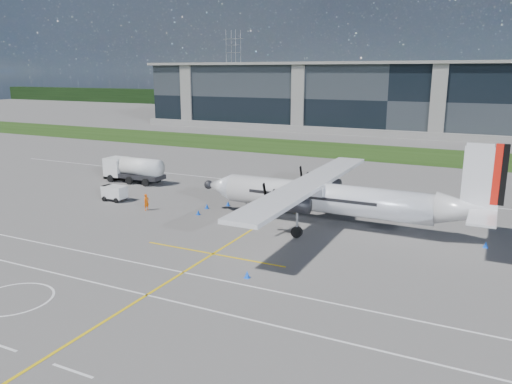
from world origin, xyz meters
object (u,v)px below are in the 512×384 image
Objects in this scene: safety_cone_tail at (486,245)px; safety_cone_fwd at (207,206)px; safety_cone_portwing at (247,274)px; safety_cone_nose_port at (198,212)px; safety_cone_nose_stbd at (228,203)px; fuel_tanker_truck at (130,170)px; safety_cone_stbdwing at (349,188)px; pylon_west at (234,68)px; baggage_tug at (115,193)px; ground_crew_person at (146,201)px; turboprop_aircraft at (336,182)px.

safety_cone_fwd is at bearing 179.50° from safety_cone_tail.
safety_cone_nose_port is at bearing 134.31° from safety_cone_portwing.
safety_cone_portwing is (10.20, -15.63, 0.00)m from safety_cone_nose_stbd.
fuel_tanker_truck is 27.03m from safety_cone_stbdwing.
pylon_west is at bearing 124.96° from safety_cone_tail.
safety_cone_nose_stbd and safety_cone_nose_port have the same top height.
safety_cone_portwing and safety_cone_nose_port have the same top height.
safety_cone_nose_stbd is at bearing 16.38° from baggage_tug.
ground_crew_person is 3.81× the size of safety_cone_fwd.
safety_cone_portwing is at bearing -49.84° from safety_cone_fwd.
safety_cone_stbdwing is (25.84, 7.82, -1.32)m from fuel_tanker_truck.
safety_cone_nose_port is (15.59, -8.81, -1.32)m from fuel_tanker_truck.
safety_cone_stbdwing is at bearing 16.84° from fuel_tanker_truck.
ground_crew_person is at bearing -174.50° from safety_cone_tail.
safety_cone_nose_port is at bearing -102.92° from safety_cone_nose_stbd.
safety_cone_portwing is (87.39, -158.87, -14.75)m from pylon_west.
pylon_west reaches higher than turboprop_aircraft.
safety_cone_fwd is 2.34m from safety_cone_nose_stbd.
safety_cone_tail is at bearing 43.59° from safety_cone_portwing.
pylon_west is 151.89m from fuel_tanker_truck.
pylon_west is 166.62m from safety_cone_nose_port.
pylon_west is at bearing 121.56° from turboprop_aircraft.
fuel_tanker_truck is 16.72× the size of safety_cone_stbdwing.
safety_cone_fwd is 1.00× the size of safety_cone_nose_stbd.
ground_crew_person is (10.08, -9.70, -0.62)m from fuel_tanker_truck.
safety_cone_stbdwing is 19.54m from safety_cone_nose_port.
safety_cone_fwd and safety_cone_portwing have the same top height.
safety_cone_tail is (36.37, 1.41, -0.56)m from baggage_tug.
safety_cone_fwd is at bearing -45.65° from ground_crew_person.
fuel_tanker_truck is at bearing 164.40° from safety_cone_nose_stbd.
safety_cone_stbdwing and safety_cone_nose_port have the same top height.
safety_cone_tail is (14.21, 13.53, 0.00)m from safety_cone_portwing.
safety_cone_fwd is at bearing 130.16° from safety_cone_portwing.
ground_crew_person reaches higher than baggage_tug.
pylon_west is 164.91m from ground_crew_person.
pylon_west reaches higher than safety_cone_nose_stbd.
pylon_west is at bearing 118.81° from safety_cone_portwing.
baggage_tug is (-24.03, -1.42, -3.33)m from turboprop_aircraft.
fuel_tanker_truck reaches higher than safety_cone_stbdwing.
safety_cone_portwing and safety_cone_tail have the same top height.
safety_cone_nose_port is at bearing -68.76° from ground_crew_person.
ground_crew_person reaches higher than safety_cone_nose_stbd.
safety_cone_portwing is at bearing -37.12° from fuel_tanker_truck.
fuel_tanker_truck is 17.24m from safety_cone_nose_stbd.
pylon_west is at bearing 113.96° from baggage_tug.
pylon_west is 177.95m from safety_cone_tail.
ground_crew_person reaches higher than safety_cone_stbdwing.
fuel_tanker_truck is 17.96m from safety_cone_nose_port.
turboprop_aircraft is 12.86m from safety_cone_nose_stbd.
fuel_tanker_truck is 16.72× the size of safety_cone_nose_port.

